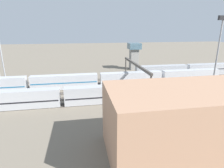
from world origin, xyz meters
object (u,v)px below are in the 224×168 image
object	(u,v)px
train_on_track_2	(99,80)
train_on_track_0	(186,70)
train_on_track_5	(16,100)
light_mast_1	(219,47)
control_tower	(134,54)
signal_gantry	(136,67)

from	to	relation	value
train_on_track_2	train_on_track_0	distance (m)	41.85
train_on_track_0	train_on_track_5	bearing A→B (deg)	21.16
light_mast_1	control_tower	world-z (taller)	light_mast_1
train_on_track_5	train_on_track_0	size ratio (longest dim) A/B	1.51
train_on_track_2	train_on_track_5	distance (m)	28.25
train_on_track_5	signal_gantry	bearing A→B (deg)	-161.32
light_mast_1	train_on_track_0	bearing A→B (deg)	-106.63
train_on_track_5	light_mast_1	world-z (taller)	light_mast_1
train_on_track_5	signal_gantry	size ratio (longest dim) A/B	2.38
train_on_track_5	train_on_track_0	world-z (taller)	same
train_on_track_0	light_mast_1	world-z (taller)	light_mast_1
light_mast_1	signal_gantry	size ratio (longest dim) A/B	0.80
train_on_track_2	train_on_track_0	xyz separation A→B (m)	(-40.64, -10.00, 0.02)
train_on_track_2	control_tower	bearing A→B (deg)	-127.72
train_on_track_2	light_mast_1	distance (m)	39.13
train_on_track_5	train_on_track_0	distance (m)	69.25
signal_gantry	light_mast_1	bearing A→B (deg)	141.84
train_on_track_0	signal_gantry	world-z (taller)	signal_gantry
train_on_track_0	control_tower	distance (m)	26.61
train_on_track_5	light_mast_1	bearing A→B (deg)	177.26
train_on_track_2	light_mast_1	size ratio (longest dim) A/B	3.96
train_on_track_2	signal_gantry	distance (m)	14.17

